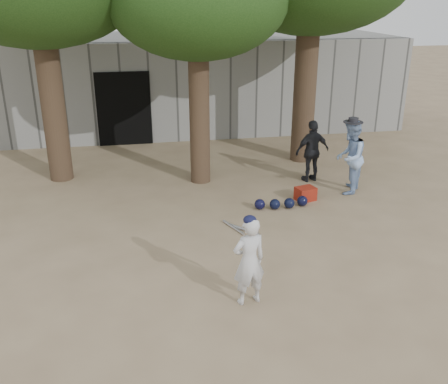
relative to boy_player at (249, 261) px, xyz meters
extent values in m
plane|color=#937C5E|center=(-0.58, 1.12, -0.69)|extent=(70.00, 70.00, 0.00)
imported|color=silver|center=(0.00, 0.00, 0.00)|extent=(0.56, 0.43, 1.39)
imported|color=#8BABD8|center=(3.28, 3.95, 0.16)|extent=(0.99, 1.04, 1.70)
imported|color=black|center=(2.71, 4.84, 0.07)|extent=(0.94, 0.53, 1.52)
cube|color=maroon|center=(2.16, 3.66, -0.54)|extent=(0.49, 0.42, 0.30)
cube|color=gray|center=(-0.58, 9.12, 0.81)|extent=(16.00, 0.35, 3.00)
cube|color=black|center=(-1.78, 8.92, 0.41)|extent=(1.60, 0.08, 2.20)
cube|color=slate|center=(-0.58, 11.62, 0.81)|extent=(16.00, 5.00, 3.00)
sphere|color=black|center=(1.03, 3.34, -0.58)|extent=(0.23, 0.23, 0.23)
sphere|color=black|center=(1.35, 3.28, -0.58)|extent=(0.23, 0.23, 0.23)
sphere|color=black|center=(1.67, 3.28, -0.58)|extent=(0.23, 0.23, 0.23)
sphere|color=black|center=(1.99, 3.35, -0.58)|extent=(0.23, 0.23, 0.23)
cylinder|color=#B3B2B9|center=(0.28, 2.50, -0.66)|extent=(0.32, 0.69, 0.06)
cylinder|color=#B3B2B9|center=(0.46, 2.38, -0.66)|extent=(0.52, 0.58, 0.06)
cylinder|color=brown|center=(-3.38, 6.12, 2.06)|extent=(0.56, 0.56, 5.50)
cylinder|color=brown|center=(0.02, 5.32, 1.81)|extent=(0.48, 0.48, 5.00)
ellipsoid|color=#284C19|center=(0.02, 5.32, 3.51)|extent=(4.00, 4.00, 2.60)
cylinder|color=brown|center=(3.02, 6.52, 2.21)|extent=(0.60, 0.60, 5.80)
camera|label=1|loc=(-1.51, -6.20, 3.62)|focal=40.00mm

